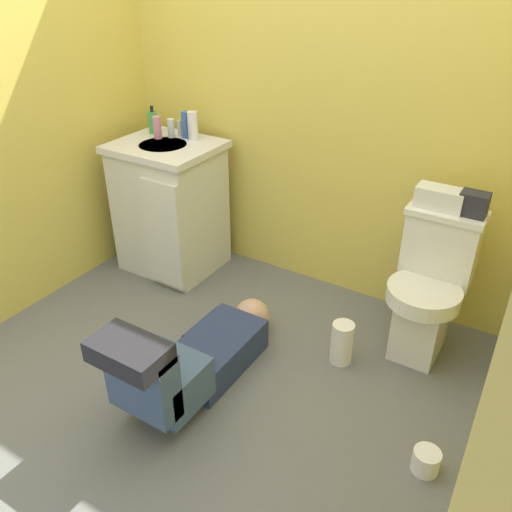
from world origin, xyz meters
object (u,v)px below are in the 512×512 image
bottle_pink (157,127)px  toilet_paper_roll (426,461)px  toilet (429,287)px  soap_dispenser (153,122)px  vanity_cabinet (170,206)px  person_plumber (191,358)px  toiletry_bag (474,204)px  paper_towel_roll (342,343)px  tissue_box (440,198)px  bottle_white (193,126)px  bottle_blue (185,125)px  faucet (180,129)px  bottle_clear (171,128)px

bottle_pink → toilet_paper_roll: bearing=-21.6°
toilet → soap_dispenser: size_ratio=4.52×
vanity_cabinet → person_plumber: 1.18m
toiletry_bag → paper_towel_roll: 0.90m
bottle_pink → tissue_box: bearing=1.8°
tissue_box → bottle_pink: (-1.67, -0.05, 0.09)m
paper_towel_roll → toilet_paper_roll: size_ratio=2.05×
toilet → bottle_white: bearing=175.2°
person_plumber → soap_dispenser: (-0.99, 0.97, 0.71)m
toilet → toilet_paper_roll: size_ratio=6.82×
soap_dispenser → bottle_pink: (0.09, -0.07, -0.00)m
tissue_box → bottle_blue: size_ratio=1.38×
bottle_pink → toiletry_bag: bearing=1.7°
bottle_blue → soap_dispenser: bearing=-173.4°
tissue_box → bottle_blue: bearing=178.4°
faucet → bottle_pink: bearing=-137.6°
toilet → toiletry_bag: (0.11, 0.09, 0.44)m
vanity_cabinet → bottle_clear: size_ratio=7.41×
bottle_pink → bottle_clear: bottle_pink is taller
bottle_clear → bottle_white: bearing=12.8°
toilet → toiletry_bag: size_ratio=6.05×
toiletry_bag → bottle_white: bearing=178.7°
toiletry_bag → toilet_paper_roll: 1.14m
vanity_cabinet → person_plumber: (0.80, -0.84, -0.24)m
person_plumber → bottle_clear: bottle_clear is taller
bottle_clear → bottle_white: bottle_white is taller
tissue_box → bottle_clear: bottle_clear is taller
toilet → tissue_box: (-0.04, 0.09, 0.43)m
bottle_clear → toilet_paper_roll: size_ratio=1.01×
faucet → soap_dispenser: size_ratio=0.60×
bottle_blue → paper_towel_roll: bottle_blue is taller
faucet → toiletry_bag: 1.73m
tissue_box → soap_dispenser: bearing=179.5°
person_plumber → tissue_box: (0.77, 0.95, 0.62)m
vanity_cabinet → toilet_paper_roll: vanity_cabinet is taller
toilet_paper_roll → bottle_white: bearing=153.8°
tissue_box → toiletry_bag: toiletry_bag is taller
bottle_blue → bottle_white: 0.06m
bottle_blue → toiletry_bag: bearing=-1.4°
vanity_cabinet → tissue_box: (1.57, 0.11, 0.38)m
soap_dispenser → paper_towel_roll: size_ratio=0.74×
vanity_cabinet → person_plumber: bearing=-46.4°
person_plumber → toilet_paper_roll: (1.07, 0.12, -0.13)m
toiletry_bag → tissue_box: bearing=180.0°
toilet → person_plumber: toilet is taller
person_plumber → soap_dispenser: size_ratio=6.42×
soap_dispenser → bottle_white: size_ratio=1.00×
toilet → bottle_blue: size_ratio=4.71×
bottle_blue → bottle_white: (0.06, -0.00, 0.00)m
toiletry_bag → bottle_blue: 1.69m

